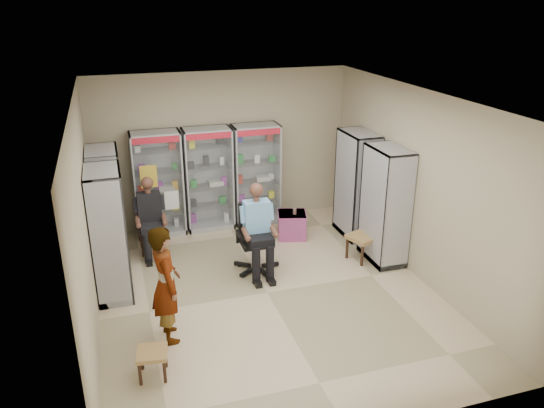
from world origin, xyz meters
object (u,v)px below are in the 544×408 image
object	(u,v)px
cabinet_back_right	(256,175)
standing_man	(166,284)
cabinet_right_far	(356,185)
cabinet_back_mid	(208,179)
cabinet_left_far	(108,207)
cabinet_right_near	(385,206)
wooden_chair	(151,227)
pink_trunk	(292,225)
cabinet_back_left	(158,184)
seated_shopkeeper	(256,231)
cabinet_left_near	(109,234)
woven_stool_b	(153,364)
woven_stool_a	(362,247)
office_chair	(256,238)

from	to	relation	value
cabinet_back_right	standing_man	bearing A→B (deg)	-122.42
cabinet_back_right	cabinet_right_far	distance (m)	1.98
cabinet_back_mid	cabinet_left_far	bearing A→B (deg)	-153.68
cabinet_right_near	standing_man	xyz separation A→B (m)	(-3.81, -1.20, -0.19)
cabinet_right_far	wooden_chair	distance (m)	3.84
cabinet_right_near	cabinet_right_far	bearing A→B (deg)	0.00
cabinet_left_far	pink_trunk	world-z (taller)	cabinet_left_far
cabinet_back_mid	cabinet_back_left	bearing A→B (deg)	180.00
cabinet_back_left	wooden_chair	size ratio (longest dim) A/B	2.13
cabinet_back_mid	cabinet_back_right	distance (m)	0.95
wooden_chair	cabinet_back_left	bearing A→B (deg)	71.10
cabinet_back_right	cabinet_right_near	distance (m)	2.76
cabinet_right_near	seated_shopkeeper	distance (m)	2.22
cabinet_left_near	standing_man	distance (m)	1.55
woven_stool_b	cabinet_back_mid	bearing A→B (deg)	69.97
cabinet_back_right	cabinet_right_far	world-z (taller)	same
cabinet_right_far	seated_shopkeeper	distance (m)	2.37
cabinet_left_near	woven_stool_b	world-z (taller)	cabinet_left_near
cabinet_left_near	woven_stool_b	distance (m)	2.31
woven_stool_a	cabinet_right_near	bearing A→B (deg)	-16.38
cabinet_back_mid	office_chair	distance (m)	2.03
cabinet_back_mid	cabinet_right_far	distance (m)	2.82
cabinet_back_left	standing_man	world-z (taller)	cabinet_back_left
wooden_chair	cabinet_right_far	bearing A→B (deg)	-6.04
cabinet_left_near	woven_stool_a	bearing A→B (deg)	88.57
office_chair	cabinet_back_right	bearing A→B (deg)	74.82
cabinet_back_right	seated_shopkeeper	xyz separation A→B (m)	(-0.56, -2.00, -0.27)
cabinet_back_right	seated_shopkeeper	size ratio (longest dim) A/B	1.38
office_chair	cabinet_left_near	bearing A→B (deg)	-177.14
cabinet_back_right	seated_shopkeeper	bearing A→B (deg)	-105.61
cabinet_right_near	woven_stool_a	xyz separation A→B (m)	(-0.33, 0.10, -0.78)
wooden_chair	woven_stool_b	xyz separation A→B (m)	(-0.32, -3.43, -0.29)
cabinet_left_far	seated_shopkeeper	xyz separation A→B (m)	(2.27, -1.07, -0.27)
cabinet_back_left	cabinet_back_right	distance (m)	1.90
seated_shopkeeper	pink_trunk	size ratio (longest dim) A/B	2.88
cabinet_right_far	standing_man	xyz separation A→B (m)	(-3.81, -2.30, -0.19)
seated_shopkeeper	cabinet_right_near	bearing A→B (deg)	-5.22
cabinet_left_far	cabinet_back_mid	bearing A→B (deg)	116.32
office_chair	pink_trunk	distance (m)	1.47
cabinet_back_left	standing_man	size ratio (longest dim) A/B	1.23
cabinet_left_far	pink_trunk	size ratio (longest dim) A/B	3.96
standing_man	cabinet_back_mid	bearing A→B (deg)	-24.84
seated_shopkeeper	office_chair	bearing A→B (deg)	90.81
cabinet_back_right	wooden_chair	bearing A→B (deg)	-161.25
cabinet_right_near	woven_stool_a	distance (m)	0.85
woven_stool_b	cabinet_left_far	bearing A→B (deg)	96.40
cabinet_left_far	cabinet_right_far	bearing A→B (deg)	87.43
wooden_chair	woven_stool_b	world-z (taller)	wooden_chair
wooden_chair	pink_trunk	xyz separation A→B (m)	(2.59, -0.19, -0.23)
cabinet_right_near	cabinet_left_near	xyz separation A→B (m)	(-4.46, 0.20, 0.00)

